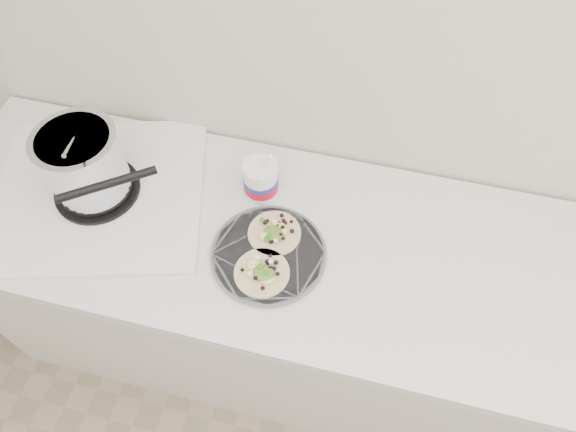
# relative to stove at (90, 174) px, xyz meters

# --- Properties ---
(counter) EXTENTS (2.44, 0.66, 0.90)m
(counter) POSITION_rel_stove_xyz_m (0.74, -0.00, -0.54)
(counter) COLOR silver
(counter) RESTS_ON ground
(stove) EXTENTS (0.73, 0.70, 0.29)m
(stove) POSITION_rel_stove_xyz_m (0.00, 0.00, 0.00)
(stove) COLOR silver
(stove) RESTS_ON counter
(taco_plate) EXTENTS (0.32, 0.32, 0.04)m
(taco_plate) POSITION_rel_stove_xyz_m (0.54, -0.08, -0.08)
(taco_plate) COLOR #56555C
(taco_plate) RESTS_ON counter
(tub) EXTENTS (0.10, 0.10, 0.23)m
(tub) POSITION_rel_stove_xyz_m (0.47, 0.12, -0.03)
(tub) COLOR white
(tub) RESTS_ON counter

